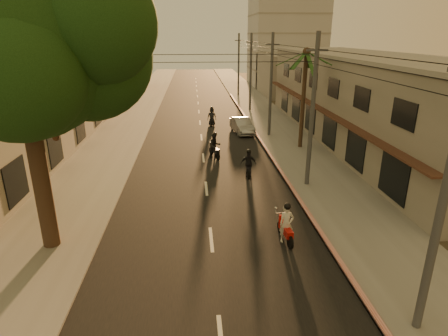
{
  "coord_description": "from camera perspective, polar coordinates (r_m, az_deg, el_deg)",
  "views": [
    {
      "loc": [
        -0.64,
        -12.93,
        8.81
      ],
      "look_at": [
        1.03,
        7.42,
        1.51
      ],
      "focal_mm": 30.0,
      "sensor_mm": 36.0,
      "label": 1
    }
  ],
  "objects": [
    {
      "name": "filler_left_far",
      "position": [
        66.5,
        -16.8,
        14.3
      ],
      "size": [
        8.0,
        14.0,
        7.0
      ],
      "primitive_type": "cube",
      "color": "gray",
      "rests_on": "ground"
    },
    {
      "name": "filler_left_near",
      "position": [
        49.24,
        -20.76,
        10.72
      ],
      "size": [
        8.0,
        14.0,
        4.4
      ],
      "primitive_type": "cube",
      "color": "gray",
      "rests_on": "ground"
    },
    {
      "name": "shophouse_row",
      "position": [
        34.59,
        20.65,
        9.86
      ],
      "size": [
        8.8,
        34.2,
        7.3
      ],
      "color": "gray",
      "rests_on": "ground"
    },
    {
      "name": "utility_poles",
      "position": [
        33.71,
        7.3,
        15.66
      ],
      "size": [
        1.2,
        48.26,
        9.0
      ],
      "color": "#38383A",
      "rests_on": "ground"
    },
    {
      "name": "curb_stripe",
      "position": [
        29.81,
        6.63,
        2.56
      ],
      "size": [
        0.2,
        60.0,
        0.2
      ],
      "primitive_type": "cube",
      "color": "red",
      "rests_on": "ground"
    },
    {
      "name": "scooter_far_a",
      "position": [
        38.39,
        -1.87,
        7.74
      ],
      "size": [
        0.97,
        1.98,
        1.95
      ],
      "rotation": [
        0.0,
        0.0,
        -0.06
      ],
      "color": "black",
      "rests_on": "ground"
    },
    {
      "name": "ground",
      "position": [
        15.66,
        -1.58,
        -14.57
      ],
      "size": [
        160.0,
        160.0,
        0.0
      ],
      "primitive_type": "plane",
      "color": "#383023",
      "rests_on": "ground"
    },
    {
      "name": "road",
      "position": [
        34.09,
        -3.46,
        4.69
      ],
      "size": [
        10.0,
        140.0,
        0.02
      ],
      "primitive_type": "cube",
      "color": "black",
      "rests_on": "ground"
    },
    {
      "name": "parked_car",
      "position": [
        35.54,
        2.78,
        6.47
      ],
      "size": [
        2.62,
        4.64,
        1.4
      ],
      "primitive_type": "imported",
      "rotation": [
        0.0,
        0.0,
        0.14
      ],
      "color": "gray",
      "rests_on": "ground"
    },
    {
      "name": "scooter_red",
      "position": [
        17.04,
        9.45,
        -8.52
      ],
      "size": [
        0.8,
        1.93,
        1.9
      ],
      "rotation": [
        0.0,
        0.0,
        0.1
      ],
      "color": "black",
      "rests_on": "ground"
    },
    {
      "name": "left_building",
      "position": [
        30.69,
        -30.48,
        5.28
      ],
      "size": [
        8.2,
        24.2,
        5.2
      ],
      "color": "gray",
      "rests_on": "ground"
    },
    {
      "name": "sidewalk_left",
      "position": [
        34.75,
        -15.96,
        4.33
      ],
      "size": [
        5.0,
        140.0,
        0.12
      ],
      "primitive_type": "cube",
      "color": "slate",
      "rests_on": "ground"
    },
    {
      "name": "filler_right",
      "position": [
        60.03,
        9.74,
        13.86
      ],
      "size": [
        8.0,
        14.0,
        6.0
      ],
      "primitive_type": "cube",
      "color": "gray",
      "rests_on": "ground"
    },
    {
      "name": "scooter_mid_a",
      "position": [
        28.13,
        -1.41,
        3.34
      ],
      "size": [
        1.32,
        1.94,
        1.98
      ],
      "rotation": [
        0.0,
        0.0,
        0.31
      ],
      "color": "black",
      "rests_on": "ground"
    },
    {
      "name": "distant_tower",
      "position": [
        71.1,
        9.68,
        23.62
      ],
      "size": [
        12.1,
        12.1,
        28.0
      ],
      "color": "#B7B5B2",
      "rests_on": "ground"
    },
    {
      "name": "scooter_mid_b",
      "position": [
        24.45,
        3.74,
        0.59
      ],
      "size": [
        1.1,
        1.89,
        1.85
      ],
      "rotation": [
        0.0,
        0.0,
        -0.09
      ],
      "color": "black",
      "rests_on": "ground"
    },
    {
      "name": "palm_tree",
      "position": [
        30.24,
        12.42,
        16.1
      ],
      "size": [
        5.0,
        5.0,
        8.2
      ],
      "color": "black",
      "rests_on": "ground"
    },
    {
      "name": "broadleaf_tree",
      "position": [
        16.21,
        -27.5,
        16.41
      ],
      "size": [
        9.6,
        8.7,
        12.1
      ],
      "color": "black",
      "rests_on": "ground"
    },
    {
      "name": "sidewalk_right",
      "position": [
        35.03,
        8.94,
        4.98
      ],
      "size": [
        5.0,
        140.0,
        0.12
      ],
      "primitive_type": "cube",
      "color": "slate",
      "rests_on": "ground"
    }
  ]
}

